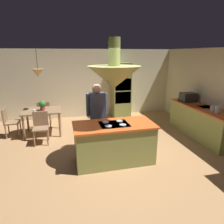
{
  "coord_description": "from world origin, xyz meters",
  "views": [
    {
      "loc": [
        -1.04,
        -4.25,
        2.4
      ],
      "look_at": [
        0.1,
        0.4,
        1.0
      ],
      "focal_mm": 32.33,
      "sensor_mm": 36.0,
      "label": 1
    }
  ],
  "objects": [
    {
      "name": "microwave_on_counter",
      "position": [
        2.84,
        1.32,
        1.04
      ],
      "size": [
        0.46,
        0.36,
        0.28
      ],
      "primitive_type": "cube",
      "color": "#232326",
      "rests_on": "counter_run_right"
    },
    {
      "name": "kitchen_island",
      "position": [
        0.0,
        -0.2,
        0.46
      ],
      "size": [
        1.79,
        0.88,
        0.92
      ],
      "color": "#8C934C",
      "rests_on": "ground"
    },
    {
      "name": "dining_table",
      "position": [
        -1.7,
        1.9,
        0.66
      ],
      "size": [
        1.11,
        0.86,
        0.76
      ],
      "color": "#906C4B",
      "rests_on": "ground"
    },
    {
      "name": "counter_run_right",
      "position": [
        2.84,
        0.6,
        0.46
      ],
      "size": [
        0.73,
        2.42,
        0.9
      ],
      "color": "#8C934C",
      "rests_on": "ground"
    },
    {
      "name": "ground",
      "position": [
        0.0,
        0.0,
        0.0
      ],
      "size": [
        8.16,
        8.16,
        0.0
      ],
      "primitive_type": "plane",
      "color": "#AD7F51"
    },
    {
      "name": "person_at_island",
      "position": [
        -0.26,
        0.51,
        0.98
      ],
      "size": [
        0.53,
        0.23,
        1.7
      ],
      "color": "tan",
      "rests_on": "ground"
    },
    {
      "name": "pendant_light_over_table",
      "position": [
        -1.7,
        1.9,
        1.86
      ],
      "size": [
        0.32,
        0.32,
        0.82
      ],
      "color": "#E0B266"
    },
    {
      "name": "chair_facing_island",
      "position": [
        -1.7,
        1.25,
        0.5
      ],
      "size": [
        0.4,
        0.4,
        0.87
      ],
      "color": "#906C4B",
      "rests_on": "ground"
    },
    {
      "name": "wall_right",
      "position": [
        3.25,
        0.4,
        1.27
      ],
      "size": [
        0.1,
        7.2,
        2.55
      ],
      "primitive_type": "cube",
      "color": "beige",
      "rests_on": "ground"
    },
    {
      "name": "canister_sugar",
      "position": [
        2.84,
        0.18,
        0.97
      ],
      "size": [
        0.13,
        0.13,
        0.14
      ],
      "primitive_type": "cylinder",
      "color": "silver",
      "rests_on": "counter_run_right"
    },
    {
      "name": "cup_on_table",
      "position": [
        -1.89,
        1.69,
        0.81
      ],
      "size": [
        0.07,
        0.07,
        0.09
      ],
      "primitive_type": "cylinder",
      "color": "white",
      "rests_on": "dining_table"
    },
    {
      "name": "wall_back",
      "position": [
        0.0,
        3.45,
        1.27
      ],
      "size": [
        6.8,
        0.1,
        2.55
      ],
      "primitive_type": "cube",
      "color": "beige",
      "rests_on": "ground"
    },
    {
      "name": "canister_flour",
      "position": [
        2.84,
        0.0,
        1.0
      ],
      "size": [
        0.14,
        0.14,
        0.2
      ],
      "primitive_type": "cylinder",
      "color": "silver",
      "rests_on": "counter_run_right"
    },
    {
      "name": "chair_at_corner",
      "position": [
        -2.64,
        1.9,
        0.5
      ],
      "size": [
        0.4,
        0.4,
        0.87
      ],
      "rotation": [
        0.0,
        0.0,
        1.57
      ],
      "color": "#906C4B",
      "rests_on": "ground"
    },
    {
      "name": "potted_plant_on_table",
      "position": [
        -1.67,
        1.86,
        0.93
      ],
      "size": [
        0.2,
        0.2,
        0.3
      ],
      "color": "#99382D",
      "rests_on": "dining_table"
    },
    {
      "name": "oven_tower",
      "position": [
        1.1,
        3.04,
        1.04
      ],
      "size": [
        0.66,
        0.62,
        2.07
      ],
      "color": "#8C934C",
      "rests_on": "ground"
    },
    {
      "name": "range_hood",
      "position": [
        0.0,
        -0.2,
        1.95
      ],
      "size": [
        1.1,
        1.1,
        1.0
      ],
      "color": "#8C934C"
    },
    {
      "name": "chair_by_back_wall",
      "position": [
        -1.7,
        2.55,
        0.5
      ],
      "size": [
        0.4,
        0.4,
        0.87
      ],
      "rotation": [
        0.0,
        0.0,
        3.14
      ],
      "color": "#906C4B",
      "rests_on": "ground"
    }
  ]
}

